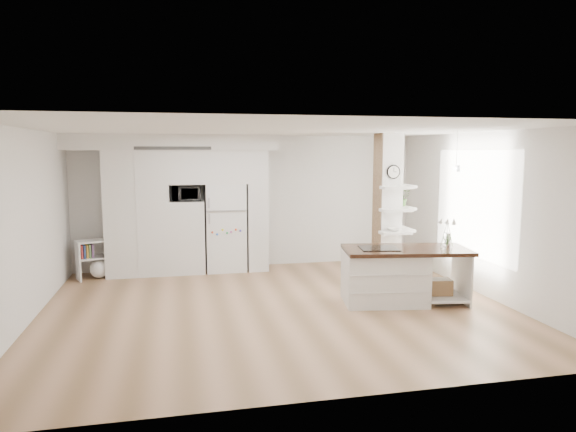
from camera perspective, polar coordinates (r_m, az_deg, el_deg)
name	(u,v)px	position (r m, az deg, el deg)	size (l,w,h in m)	color
floor	(277,307)	(7.99, -1.28, -10.13)	(7.00, 6.00, 0.01)	tan
room	(276,187)	(7.65, -1.32, 3.26)	(7.04, 6.04, 2.72)	white
cabinet_wall	(177,197)	(10.20, -12.20, 2.12)	(4.00, 0.71, 2.70)	white
refrigerator	(225,227)	(10.33, -6.98, -1.24)	(0.78, 0.69, 1.75)	white
column	(393,208)	(9.49, 11.62, 0.82)	(0.69, 0.90, 2.70)	silver
window	(474,204)	(9.26, 19.98, 1.31)	(2.40, 2.40, 0.00)	white
pendant_light	(380,168)	(8.27, 10.18, 5.28)	(0.12, 0.12, 0.10)	white
kitchen_island	(392,274)	(8.30, 11.47, -6.35)	(2.06, 1.22, 1.44)	white
bookshelf	(96,262)	(10.33, -20.54, -4.78)	(0.71, 0.57, 0.74)	white
floor_plant_a	(419,265)	(10.08, 14.33, -5.32)	(0.26, 0.21, 0.47)	#3C6A2A
floor_plant_b	(410,259)	(10.40, 13.42, -4.72)	(0.30, 0.30, 0.54)	#3C6A2A
microwave	(186,193)	(10.15, -11.23, 2.48)	(0.54, 0.37, 0.30)	#2D2D2D
shelf_plant	(402,198)	(9.73, 12.60, 1.98)	(0.27, 0.23, 0.30)	#3C6A2A
decor_bowl	(394,230)	(9.29, 11.70, -1.49)	(0.22, 0.22, 0.05)	white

